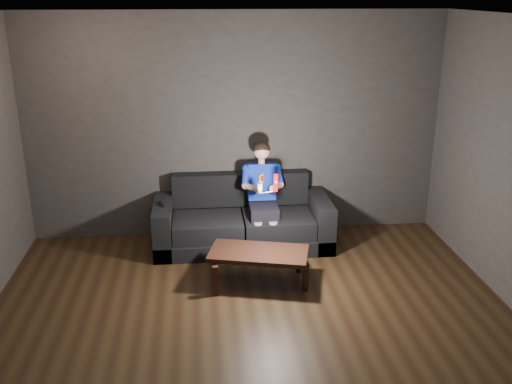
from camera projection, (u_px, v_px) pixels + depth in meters
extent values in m
plane|color=black|center=(257.00, 344.00, 4.95)|extent=(5.00, 5.00, 0.00)
cube|color=#34302D|center=(235.00, 127.00, 6.84)|extent=(5.00, 0.04, 2.70)
cube|color=white|center=(257.00, 20.00, 4.05)|extent=(5.00, 5.00, 0.02)
cube|color=black|center=(243.00, 238.00, 6.86)|extent=(2.08, 0.90, 0.18)
cube|color=black|center=(208.00, 227.00, 6.66)|extent=(0.81, 0.63, 0.22)
cube|color=black|center=(278.00, 224.00, 6.74)|extent=(0.81, 0.63, 0.22)
cube|color=black|center=(240.00, 188.00, 7.01)|extent=(1.66, 0.21, 0.41)
cube|color=black|center=(164.00, 226.00, 6.70)|extent=(0.21, 0.90, 0.57)
cube|color=black|center=(320.00, 220.00, 6.88)|extent=(0.21, 0.90, 0.57)
cube|color=black|center=(263.00, 211.00, 6.64)|extent=(0.32, 0.41, 0.15)
cube|color=navy|center=(261.00, 181.00, 6.75)|extent=(0.32, 0.23, 0.45)
cube|color=yellow|center=(262.00, 179.00, 6.64)|extent=(0.10, 0.10, 0.11)
cube|color=#B53615|center=(262.00, 179.00, 6.64)|extent=(0.06, 0.06, 0.07)
cylinder|color=#DC9E87|center=(262.00, 161.00, 6.67)|extent=(0.08, 0.08, 0.06)
sphere|color=#DC9E87|center=(262.00, 151.00, 6.62)|extent=(0.19, 0.19, 0.19)
ellipsoid|color=black|center=(261.00, 149.00, 6.63)|extent=(0.21, 0.21, 0.17)
cylinder|color=navy|center=(245.00, 177.00, 6.64)|extent=(0.09, 0.24, 0.21)
cylinder|color=navy|center=(279.00, 176.00, 6.68)|extent=(0.09, 0.24, 0.21)
cylinder|color=#DC9E87|center=(252.00, 186.00, 6.50)|extent=(0.15, 0.26, 0.11)
cylinder|color=#DC9E87|center=(277.00, 185.00, 6.52)|extent=(0.15, 0.26, 0.11)
sphere|color=#DC9E87|center=(258.00, 189.00, 6.41)|extent=(0.09, 0.09, 0.09)
sphere|color=#DC9E87|center=(273.00, 189.00, 6.43)|extent=(0.09, 0.09, 0.09)
cylinder|color=#DC9E87|center=(258.00, 237.00, 6.51)|extent=(0.10, 0.10, 0.37)
cylinder|color=#DC9E87|center=(273.00, 237.00, 6.53)|extent=(0.10, 0.10, 0.37)
cube|color=#C70004|center=(276.00, 183.00, 6.16)|extent=(0.06, 0.08, 0.20)
cube|color=#750008|center=(276.00, 178.00, 6.12)|extent=(0.03, 0.02, 0.03)
cylinder|color=silver|center=(276.00, 185.00, 6.14)|extent=(0.02, 0.01, 0.02)
ellipsoid|color=silver|center=(260.00, 187.00, 6.16)|extent=(0.06, 0.09, 0.15)
cylinder|color=black|center=(260.00, 183.00, 6.11)|extent=(0.03, 0.01, 0.03)
cube|color=black|center=(162.00, 204.00, 6.56)|extent=(0.05, 0.15, 0.03)
cube|color=black|center=(162.00, 201.00, 6.60)|extent=(0.02, 0.02, 0.00)
cube|color=black|center=(259.00, 253.00, 5.87)|extent=(1.10, 0.74, 0.05)
cube|color=black|center=(215.00, 281.00, 5.69)|extent=(0.05, 0.05, 0.32)
cube|color=black|center=(305.00, 276.00, 5.78)|extent=(0.05, 0.05, 0.32)
cube|color=black|center=(214.00, 262.00, 6.08)|extent=(0.05, 0.05, 0.32)
cube|color=black|center=(299.00, 258.00, 6.17)|extent=(0.05, 0.05, 0.32)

